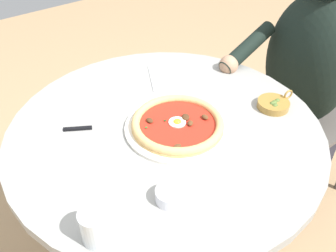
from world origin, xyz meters
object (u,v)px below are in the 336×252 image
object	(u,v)px
water_glass	(96,227)
fork_utensil	(152,78)
cafe_chair_diner	(317,93)
dining_table	(165,165)
ramekin_capers	(170,195)
steak_knife	(65,130)
diner_person	(296,103)
olive_pan	(274,104)
pizza_on_plate	(178,124)

from	to	relation	value
water_glass	fork_utensil	bearing A→B (deg)	-135.27
water_glass	cafe_chair_diner	size ratio (longest dim) A/B	0.10
dining_table	ramekin_capers	size ratio (longest dim) A/B	13.18
dining_table	steak_knife	distance (m)	0.34
ramekin_capers	diner_person	xyz separation A→B (m)	(-0.85, -0.23, -0.23)
steak_knife	diner_person	bearing A→B (deg)	170.12
water_glass	olive_pan	world-z (taller)	water_glass
olive_pan	ramekin_capers	bearing A→B (deg)	11.47
steak_knife	cafe_chair_diner	world-z (taller)	cafe_chair_diner
dining_table	fork_utensil	bearing A→B (deg)	-116.89
water_glass	diner_person	bearing A→B (deg)	-168.19
olive_pan	diner_person	size ratio (longest dim) A/B	0.11
dining_table	pizza_on_plate	xyz separation A→B (m)	(-0.02, 0.03, 0.18)
dining_table	cafe_chair_diner	xyz separation A→B (m)	(-0.83, 0.00, -0.06)
olive_pan	cafe_chair_diner	size ratio (longest dim) A/B	0.15
fork_utensil	diner_person	bearing A→B (deg)	156.69
pizza_on_plate	water_glass	bearing A→B (deg)	27.11
pizza_on_plate	diner_person	distance (m)	0.71
ramekin_capers	fork_utensil	bearing A→B (deg)	-120.56
fork_utensil	cafe_chair_diner	world-z (taller)	cafe_chair_diner
fork_utensil	cafe_chair_diner	distance (m)	0.78
olive_pan	cafe_chair_diner	distance (m)	0.57
pizza_on_plate	ramekin_capers	xyz separation A→B (m)	(0.18, 0.20, 0.00)
ramekin_capers	fork_utensil	size ratio (longest dim) A/B	0.45
steak_knife	ramekin_capers	distance (m)	0.40
dining_table	fork_utensil	world-z (taller)	fork_utensil
pizza_on_plate	diner_person	xyz separation A→B (m)	(-0.67, -0.03, -0.23)
diner_person	cafe_chair_diner	world-z (taller)	diner_person
pizza_on_plate	diner_person	bearing A→B (deg)	-177.51
water_glass	ramekin_capers	size ratio (longest dim) A/B	1.18
pizza_on_plate	ramekin_capers	bearing A→B (deg)	47.97
ramekin_capers	pizza_on_plate	bearing A→B (deg)	-132.03
dining_table	pizza_on_plate	world-z (taller)	pizza_on_plate
fork_utensil	cafe_chair_diner	size ratio (longest dim) A/B	0.19
water_glass	ramekin_capers	world-z (taller)	water_glass
water_glass	cafe_chair_diner	bearing A→B (deg)	-169.71
steak_knife	olive_pan	xyz separation A→B (m)	(-0.57, 0.29, 0.01)
water_glass	diner_person	world-z (taller)	diner_person
dining_table	ramekin_capers	bearing A→B (deg)	55.81
steak_knife	diner_person	xyz separation A→B (m)	(-0.93, 0.16, -0.21)
olive_pan	diner_person	bearing A→B (deg)	-160.33
steak_knife	ramekin_capers	bearing A→B (deg)	102.84
water_glass	fork_utensil	xyz separation A→B (m)	(-0.46, -0.46, -0.03)
cafe_chair_diner	ramekin_capers	bearing A→B (deg)	12.79
dining_table	pizza_on_plate	bearing A→B (deg)	128.04
water_glass	dining_table	bearing A→B (deg)	-147.57
dining_table	steak_knife	world-z (taller)	steak_knife
pizza_on_plate	cafe_chair_diner	xyz separation A→B (m)	(-0.81, -0.03, -0.24)
steak_knife	cafe_chair_diner	bearing A→B (deg)	171.31
pizza_on_plate	fork_utensil	xyz separation A→B (m)	(-0.10, -0.27, -0.01)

